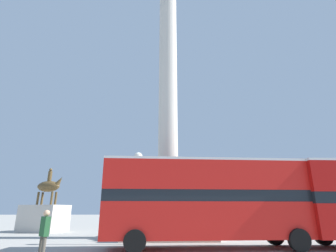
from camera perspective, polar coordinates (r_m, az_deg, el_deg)
ground_plane at (r=19.59m, az=0.00°, el=-23.14°), size 200.00×200.00×0.00m
monument_column at (r=20.13m, az=0.00°, el=-3.60°), size 5.99×5.99×25.41m
bus_a at (r=14.13m, az=9.26°, el=-15.32°), size 10.81×3.08×4.30m
equestrian_statue at (r=26.89m, az=-25.26°, el=-17.00°), size 4.21×3.53×5.55m
street_lamp at (r=15.98m, az=-6.71°, el=-12.26°), size 0.51×0.51×5.19m
pedestrian_near_lamp at (r=11.48m, az=-25.35°, el=-20.07°), size 0.46×0.48×1.82m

